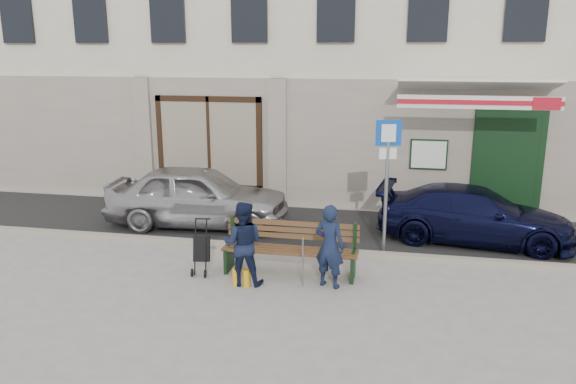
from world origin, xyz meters
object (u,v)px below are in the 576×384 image
(bench, at_px, (287,249))
(man, at_px, (330,246))
(car_silver, at_px, (198,196))
(car_navy, at_px, (475,215))
(parking_sign, at_px, (387,166))
(woman, at_px, (243,243))
(stroller, at_px, (202,250))

(bench, distance_m, man, 0.93)
(car_silver, bearing_deg, man, -134.03)
(car_navy, height_order, parking_sign, parking_sign)
(man, distance_m, woman, 1.46)
(parking_sign, relative_size, bench, 1.09)
(man, bearing_deg, stroller, 15.53)
(bench, bearing_deg, woman, -139.04)
(parking_sign, relative_size, stroller, 2.66)
(bench, xyz_separation_m, man, (0.80, -0.40, 0.26))
(car_silver, relative_size, woman, 2.81)
(car_silver, height_order, car_navy, car_silver)
(woman, bearing_deg, car_silver, -62.47)
(man, bearing_deg, car_silver, -21.16)
(parking_sign, height_order, bench, parking_sign)
(bench, height_order, woman, woman)
(car_silver, distance_m, woman, 3.51)
(car_navy, distance_m, parking_sign, 2.40)
(man, distance_m, stroller, 2.32)
(car_silver, relative_size, man, 2.84)
(parking_sign, bearing_deg, stroller, -166.49)
(bench, relative_size, woman, 1.66)
(man, height_order, stroller, man)
(parking_sign, xyz_separation_m, bench, (-1.65, -1.41, -1.29))
(car_silver, bearing_deg, parking_sign, -107.28)
(car_navy, bearing_deg, man, 144.08)
(woman, xyz_separation_m, stroller, (-0.85, 0.31, -0.29))
(car_silver, relative_size, stroller, 4.14)
(woman, bearing_deg, man, -178.19)
(man, xyz_separation_m, stroller, (-2.30, 0.14, -0.28))
(parking_sign, bearing_deg, bench, -153.94)
(car_silver, height_order, man, man)
(car_silver, height_order, bench, car_silver)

